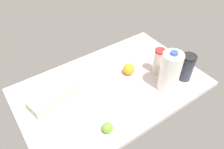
{
  "coord_description": "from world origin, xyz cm",
  "views": [
    {
      "loc": [
        -57.34,
        -82.09,
        105.45
      ],
      "look_at": [
        0.0,
        0.0,
        13.0
      ],
      "focal_mm": 35.0,
      "sensor_mm": 36.0,
      "label": 1
    }
  ],
  "objects_px": {
    "orange_loose": "(129,69)",
    "milk_jug": "(170,72)",
    "egg_carton": "(55,96)",
    "lime_far_back": "(108,128)",
    "tumbler_cup": "(159,61)",
    "shaker_bottle": "(187,67)"
  },
  "relations": [
    {
      "from": "tumbler_cup",
      "to": "milk_jug",
      "type": "bearing_deg",
      "value": -110.17
    },
    {
      "from": "egg_carton",
      "to": "tumbler_cup",
      "type": "bearing_deg",
      "value": -26.94
    },
    {
      "from": "milk_jug",
      "to": "lime_far_back",
      "type": "relative_size",
      "value": 4.77
    },
    {
      "from": "egg_carton",
      "to": "lime_far_back",
      "type": "bearing_deg",
      "value": -83.27
    },
    {
      "from": "orange_loose",
      "to": "shaker_bottle",
      "type": "bearing_deg",
      "value": -41.74
    },
    {
      "from": "shaker_bottle",
      "to": "orange_loose",
      "type": "bearing_deg",
      "value": 138.26
    },
    {
      "from": "lime_far_back",
      "to": "orange_loose",
      "type": "bearing_deg",
      "value": 38.32
    },
    {
      "from": "egg_carton",
      "to": "orange_loose",
      "type": "distance_m",
      "value": 0.52
    },
    {
      "from": "egg_carton",
      "to": "lime_far_back",
      "type": "distance_m",
      "value": 0.39
    },
    {
      "from": "egg_carton",
      "to": "shaker_bottle",
      "type": "relative_size",
      "value": 1.76
    },
    {
      "from": "egg_carton",
      "to": "orange_loose",
      "type": "height_order",
      "value": "orange_loose"
    },
    {
      "from": "shaker_bottle",
      "to": "tumbler_cup",
      "type": "bearing_deg",
      "value": 125.12
    },
    {
      "from": "orange_loose",
      "to": "lime_far_back",
      "type": "bearing_deg",
      "value": -141.68
    },
    {
      "from": "orange_loose",
      "to": "milk_jug",
      "type": "bearing_deg",
      "value": -63.94
    },
    {
      "from": "lime_far_back",
      "to": "orange_loose",
      "type": "xyz_separation_m",
      "value": [
        0.38,
        0.3,
        0.01
      ]
    },
    {
      "from": "egg_carton",
      "to": "orange_loose",
      "type": "xyz_separation_m",
      "value": [
        0.51,
        -0.07,
        0.01
      ]
    },
    {
      "from": "egg_carton",
      "to": "tumbler_cup",
      "type": "height_order",
      "value": "tumbler_cup"
    },
    {
      "from": "tumbler_cup",
      "to": "egg_carton",
      "type": "bearing_deg",
      "value": 166.29
    },
    {
      "from": "egg_carton",
      "to": "milk_jug",
      "type": "xyz_separation_m",
      "value": [
        0.63,
        -0.31,
        0.1
      ]
    },
    {
      "from": "shaker_bottle",
      "to": "orange_loose",
      "type": "height_order",
      "value": "shaker_bottle"
    },
    {
      "from": "tumbler_cup",
      "to": "shaker_bottle",
      "type": "bearing_deg",
      "value": -54.88
    },
    {
      "from": "milk_jug",
      "to": "lime_far_back",
      "type": "distance_m",
      "value": 0.51
    }
  ]
}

